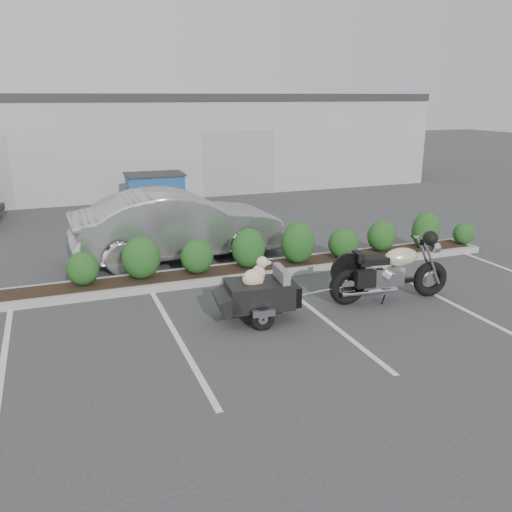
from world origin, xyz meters
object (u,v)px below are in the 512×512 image
object	(u,v)px
pet_trailer	(258,293)
sedan	(179,225)
motorcycle	(391,272)
dumpster	(155,192)

from	to	relation	value
pet_trailer	sedan	xyz separation A→B (m)	(-0.44, 4.34, 0.34)
motorcycle	sedan	size ratio (longest dim) A/B	0.49
motorcycle	pet_trailer	bearing A→B (deg)	-174.43
sedan	dumpster	xyz separation A→B (m)	(0.56, 6.06, -0.18)
pet_trailer	sedan	bearing A→B (deg)	101.91
motorcycle	pet_trailer	world-z (taller)	motorcycle
pet_trailer	dumpster	bearing A→B (deg)	95.49
pet_trailer	dumpster	distance (m)	10.40
motorcycle	sedan	distance (m)	5.44
motorcycle	sedan	bearing A→B (deg)	132.56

